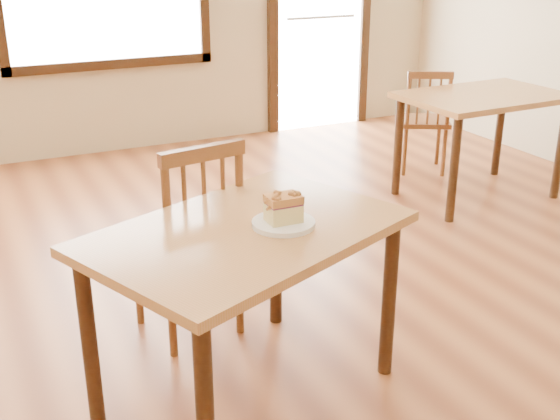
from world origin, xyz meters
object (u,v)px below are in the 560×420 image
Objects in this scene: cafe_chair_main at (190,237)px; cafe_chair_second at (425,120)px; cafe_table_second at (483,109)px; cafe_table_main at (246,252)px; cake_slice at (284,207)px; plate at (283,224)px.

cafe_chair_second is (2.46, 1.53, -0.07)m from cafe_chair_main.
cafe_chair_second is at bearing -157.51° from cafe_chair_main.
cafe_chair_second reaches higher than cafe_table_second.
cafe_table_second is at bearing 9.16° from cafe_table_main.
cafe_chair_main is 6.85× the size of cake_slice.
cafe_table_second is 0.67m from cafe_chair_second.
cafe_chair_main is at bearing 71.46° from cafe_table_main.
cafe_table_main is 0.18m from plate.
cafe_table_main is 2.84m from cafe_table_second.
plate is (-2.29, -2.15, 0.34)m from cafe_chair_second.
cake_slice is at bearing -148.33° from cafe_table_second.
cake_slice is (0.14, -0.05, 0.18)m from cafe_table_main.
plate is at bearing 96.03° from cafe_chair_main.
cafe_chair_second is (-0.00, 0.64, -0.22)m from cafe_table_second.
cake_slice reaches higher than cafe_table_main.
cake_slice is at bearing -40.53° from cafe_table_main.
cafe_table_second is 8.01× the size of cake_slice.
cafe_chair_main is at bearing -161.90° from cafe_table_second.
cake_slice is (-0.00, -0.00, 0.07)m from plate.
cafe_chair_second is 3.47× the size of plate.
cafe_table_second is 4.72× the size of plate.
cafe_table_main is at bearing -150.61° from cafe_table_second.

